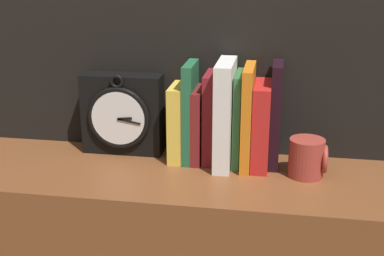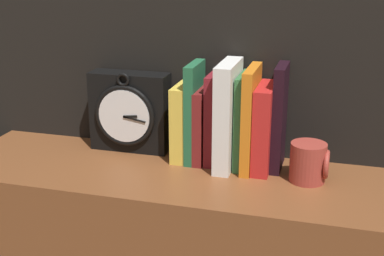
{
  "view_description": "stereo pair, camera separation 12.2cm",
  "coord_description": "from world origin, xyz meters",
  "px_view_note": "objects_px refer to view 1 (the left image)",
  "views": [
    {
      "loc": [
        0.2,
        -1.14,
        1.25
      ],
      "look_at": [
        0.0,
        0.0,
        0.86
      ],
      "focal_mm": 50.0,
      "sensor_mm": 36.0,
      "label": 1
    },
    {
      "loc": [
        0.31,
        -1.12,
        1.25
      ],
      "look_at": [
        0.0,
        0.0,
        0.86
      ],
      "focal_mm": 50.0,
      "sensor_mm": 36.0,
      "label": 2
    }
  ],
  "objects_px": {
    "book_slot1_green": "(190,112)",
    "book_slot3_maroon": "(211,118)",
    "clock": "(122,114)",
    "book_slot0_yellow": "(178,122)",
    "book_slot5_green": "(238,119)",
    "book_slot6_orange": "(248,117)",
    "book_slot4_white": "(225,114)",
    "book_slot7_red": "(261,125)",
    "mug": "(308,158)",
    "book_slot8_black": "(276,115)",
    "book_slot2_maroon": "(200,125)"
  },
  "relations": [
    {
      "from": "book_slot1_green",
      "to": "book_slot8_black",
      "type": "xyz_separation_m",
      "value": [
        0.21,
        0.0,
        0.0
      ]
    },
    {
      "from": "book_slot1_green",
      "to": "book_slot6_orange",
      "type": "relative_size",
      "value": 1.0
    },
    {
      "from": "book_slot0_yellow",
      "to": "book_slot4_white",
      "type": "bearing_deg",
      "value": -9.54
    },
    {
      "from": "book_slot6_orange",
      "to": "book_slot8_black",
      "type": "distance_m",
      "value": 0.07
    },
    {
      "from": "book_slot0_yellow",
      "to": "book_slot8_black",
      "type": "bearing_deg",
      "value": 0.27
    },
    {
      "from": "book_slot5_green",
      "to": "book_slot6_orange",
      "type": "relative_size",
      "value": 0.92
    },
    {
      "from": "book_slot2_maroon",
      "to": "mug",
      "type": "relative_size",
      "value": 2.02
    },
    {
      "from": "book_slot4_white",
      "to": "book_slot6_orange",
      "type": "bearing_deg",
      "value": 4.4
    },
    {
      "from": "mug",
      "to": "book_slot4_white",
      "type": "bearing_deg",
      "value": 168.26
    },
    {
      "from": "book_slot1_green",
      "to": "book_slot7_red",
      "type": "distance_m",
      "value": 0.18
    },
    {
      "from": "book_slot4_white",
      "to": "book_slot7_red",
      "type": "distance_m",
      "value": 0.09
    },
    {
      "from": "clock",
      "to": "book_slot0_yellow",
      "type": "xyz_separation_m",
      "value": [
        0.15,
        -0.02,
        -0.01
      ]
    },
    {
      "from": "book_slot5_green",
      "to": "mug",
      "type": "distance_m",
      "value": 0.19
    },
    {
      "from": "book_slot1_green",
      "to": "book_slot3_maroon",
      "type": "bearing_deg",
      "value": 1.95
    },
    {
      "from": "book_slot1_green",
      "to": "book_slot7_red",
      "type": "height_order",
      "value": "book_slot1_green"
    },
    {
      "from": "clock",
      "to": "book_slot5_green",
      "type": "xyz_separation_m",
      "value": [
        0.3,
        -0.02,
        0.01
      ]
    },
    {
      "from": "clock",
      "to": "book_slot2_maroon",
      "type": "relative_size",
      "value": 1.17
    },
    {
      "from": "book_slot5_green",
      "to": "book_slot8_black",
      "type": "distance_m",
      "value": 0.09
    },
    {
      "from": "book_slot3_maroon",
      "to": "book_slot4_white",
      "type": "height_order",
      "value": "book_slot4_white"
    },
    {
      "from": "book_slot4_white",
      "to": "book_slot5_green",
      "type": "relative_size",
      "value": 1.13
    },
    {
      "from": "book_slot1_green",
      "to": "book_slot4_white",
      "type": "xyz_separation_m",
      "value": [
        0.09,
        -0.02,
        0.01
      ]
    },
    {
      "from": "book_slot1_green",
      "to": "book_slot3_maroon",
      "type": "distance_m",
      "value": 0.05
    },
    {
      "from": "book_slot2_maroon",
      "to": "book_slot8_black",
      "type": "relative_size",
      "value": 0.73
    },
    {
      "from": "book_slot0_yellow",
      "to": "book_slot8_black",
      "type": "xyz_separation_m",
      "value": [
        0.24,
        0.0,
        0.03
      ]
    },
    {
      "from": "book_slot5_green",
      "to": "book_slot8_black",
      "type": "xyz_separation_m",
      "value": [
        0.09,
        0.01,
        0.01
      ]
    },
    {
      "from": "book_slot6_orange",
      "to": "book_slot2_maroon",
      "type": "bearing_deg",
      "value": 173.15
    },
    {
      "from": "book_slot1_green",
      "to": "book_slot7_red",
      "type": "bearing_deg",
      "value": -3.76
    },
    {
      "from": "book_slot2_maroon",
      "to": "book_slot8_black",
      "type": "bearing_deg",
      "value": 0.78
    },
    {
      "from": "book_slot2_maroon",
      "to": "mug",
      "type": "distance_m",
      "value": 0.27
    },
    {
      "from": "book_slot0_yellow",
      "to": "mug",
      "type": "bearing_deg",
      "value": -10.93
    },
    {
      "from": "book_slot6_orange",
      "to": "book_slot7_red",
      "type": "xyz_separation_m",
      "value": [
        0.03,
        0.0,
        -0.02
      ]
    },
    {
      "from": "book_slot2_maroon",
      "to": "book_slot5_green",
      "type": "relative_size",
      "value": 0.81
    },
    {
      "from": "book_slot7_red",
      "to": "clock",
      "type": "bearing_deg",
      "value": 174.97
    },
    {
      "from": "clock",
      "to": "book_slot0_yellow",
      "type": "distance_m",
      "value": 0.15
    },
    {
      "from": "book_slot4_white",
      "to": "mug",
      "type": "bearing_deg",
      "value": -11.74
    },
    {
      "from": "book_slot5_green",
      "to": "book_slot6_orange",
      "type": "distance_m",
      "value": 0.03
    },
    {
      "from": "book_slot8_black",
      "to": "book_slot0_yellow",
      "type": "bearing_deg",
      "value": -179.73
    },
    {
      "from": "book_slot0_yellow",
      "to": "book_slot7_red",
      "type": "xyz_separation_m",
      "value": [
        0.21,
        -0.01,
        0.01
      ]
    },
    {
      "from": "book_slot4_white",
      "to": "book_slot1_green",
      "type": "bearing_deg",
      "value": 168.04
    },
    {
      "from": "clock",
      "to": "book_slot1_green",
      "type": "distance_m",
      "value": 0.18
    },
    {
      "from": "book_slot7_red",
      "to": "mug",
      "type": "bearing_deg",
      "value": -23.52
    },
    {
      "from": "clock",
      "to": "mug",
      "type": "relative_size",
      "value": 2.36
    },
    {
      "from": "book_slot1_green",
      "to": "book_slot2_maroon",
      "type": "xyz_separation_m",
      "value": [
        0.02,
        -0.0,
        -0.03
      ]
    },
    {
      "from": "book_slot4_white",
      "to": "book_slot7_red",
      "type": "xyz_separation_m",
      "value": [
        0.09,
        0.01,
        -0.03
      ]
    },
    {
      "from": "book_slot1_green",
      "to": "book_slot6_orange",
      "type": "bearing_deg",
      "value": -5.75
    },
    {
      "from": "mug",
      "to": "book_slot0_yellow",
      "type": "bearing_deg",
      "value": 169.07
    },
    {
      "from": "mug",
      "to": "book_slot3_maroon",
      "type": "bearing_deg",
      "value": 165.3
    },
    {
      "from": "book_slot0_yellow",
      "to": "book_slot1_green",
      "type": "xyz_separation_m",
      "value": [
        0.03,
        -0.0,
        0.03
      ]
    },
    {
      "from": "book_slot1_green",
      "to": "mug",
      "type": "distance_m",
      "value": 0.3
    },
    {
      "from": "book_slot5_green",
      "to": "book_slot6_orange",
      "type": "bearing_deg",
      "value": -23.42
    }
  ]
}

